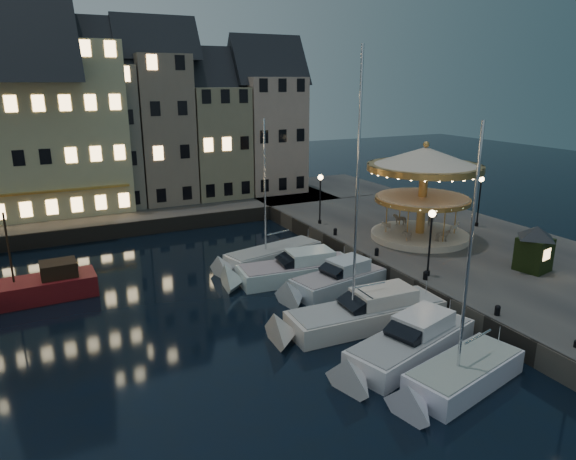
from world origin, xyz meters
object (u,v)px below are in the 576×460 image
streetlamp_b (431,233)px  bollard_b (425,275)px  motorboat_a (457,378)px  motorboat_f (268,257)px  streetlamp_d (480,194)px  motorboat_c (360,315)px  motorboat_b (407,346)px  motorboat_d (334,282)px  streetlamp_c (320,192)px  bollard_c (377,251)px  motorboat_e (291,271)px  carousel (424,176)px  bollard_a (498,310)px  red_fishing_boat (37,289)px  ticket_kiosk (536,241)px  bollard_d (335,231)px

streetlamp_b → bollard_b: bearing=-140.2°
streetlamp_b → motorboat_a: 10.95m
motorboat_f → streetlamp_b: bearing=-55.3°
streetlamp_d → motorboat_c: motorboat_c is taller
motorboat_b → motorboat_d: same height
motorboat_d → bollard_b: bearing=-38.5°
bollard_b → motorboat_b: (-5.45, -5.11, -0.96)m
streetlamp_d → streetlamp_c: bearing=150.1°
bollard_c → motorboat_e: motorboat_e is taller
streetlamp_d → motorboat_b: bearing=-144.0°
streetlamp_b → motorboat_f: bearing=124.7°
motorboat_c → carousel: (10.88, 8.15, 5.48)m
streetlamp_c → motorboat_d: size_ratio=0.56×
streetlamp_c → motorboat_a: bearing=-104.6°
streetlamp_d → motorboat_a: 23.41m
streetlamp_d → motorboat_c: 19.81m
streetlamp_d → motorboat_d: bearing=-166.0°
motorboat_c → bollard_a: bearing=-37.3°
streetlamp_c → motorboat_f: motorboat_f is taller
motorboat_b → red_fishing_boat: size_ratio=1.19×
ticket_kiosk → bollard_a: bearing=-152.3°
bollard_c → bollard_d: 5.50m
motorboat_a → motorboat_d: size_ratio=1.58×
bollard_b → motorboat_a: motorboat_a is taller
bollard_b → motorboat_f: 11.76m
motorboat_f → carousel: 13.06m
streetlamp_d → red_fishing_boat: (-33.14, 2.95, -3.32)m
motorboat_c → carousel: size_ratio=1.57×
bollard_b → red_fishing_boat: 23.69m
bollard_a → bollard_d: (0.00, 16.00, 0.00)m
bollard_a → streetlamp_c: bearing=88.2°
bollard_a → motorboat_d: (-4.34, 8.95, -0.96)m
motorboat_d → motorboat_a: bearing=-94.0°
streetlamp_d → ticket_kiosk: bearing=-117.1°
bollard_c → motorboat_b: (-5.45, -10.11, -0.96)m
bollard_d → motorboat_b: bearing=-109.3°
streetlamp_b → red_fishing_boat: size_ratio=0.58×
motorboat_a → carousel: bearing=55.0°
streetlamp_c → motorboat_d: 12.13m
streetlamp_d → carousel: (-6.56, -0.63, 2.15)m
motorboat_d → carousel: carousel is taller
motorboat_b → motorboat_f: bearing=92.1°
streetlamp_b → streetlamp_c: size_ratio=1.00×
streetlamp_b → ticket_kiosk: streetlamp_b is taller
bollard_a → red_fishing_boat: 26.58m
bollard_c → motorboat_c: 8.42m
streetlamp_b → red_fishing_boat: 24.23m
motorboat_e → motorboat_f: bearing=92.1°
bollard_c → ticket_kiosk: 9.98m
streetlamp_c → motorboat_e: 10.52m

